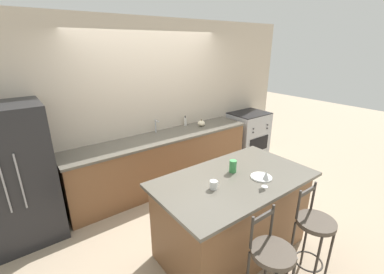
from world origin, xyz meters
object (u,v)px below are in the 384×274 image
at_px(soap_bottle, 185,121).
at_px(wine_glass, 266,176).
at_px(bar_stool_far, 313,232).
at_px(dinner_plate, 261,177).
at_px(pumpkin_decoration, 201,123).
at_px(bar_stool_near, 271,263).
at_px(refrigerator, 12,177).
at_px(tumbler_cup, 233,166).
at_px(oven_range, 248,135).
at_px(coffee_mug, 214,185).

bearing_deg(soap_bottle, wine_glass, -105.49).
xyz_separation_m(bar_stool_far, dinner_plate, (-0.09, 0.60, 0.37)).
bearing_deg(dinner_plate, pumpkin_decoration, 69.49).
bearing_deg(pumpkin_decoration, bar_stool_far, -104.01).
relative_size(bar_stool_near, bar_stool_far, 1.00).
height_order(refrigerator, soap_bottle, refrigerator).
xyz_separation_m(bar_stool_near, wine_glass, (0.44, 0.45, 0.48)).
height_order(bar_stool_near, tumbler_cup, tumbler_cup).
bearing_deg(oven_range, pumpkin_decoration, 178.42).
distance_m(wine_glass, pumpkin_decoration, 2.25).
height_order(tumbler_cup, soap_bottle, soap_bottle).
bearing_deg(coffee_mug, soap_bottle, 61.82).
bearing_deg(oven_range, soap_bottle, 170.85).
distance_m(bar_stool_near, bar_stool_far, 0.65).
height_order(wine_glass, soap_bottle, wine_glass).
bearing_deg(tumbler_cup, oven_range, 37.35).
relative_size(wine_glass, pumpkin_decoration, 1.34).
height_order(oven_range, wine_glass, wine_glass).
bearing_deg(refrigerator, oven_range, 0.71).
xyz_separation_m(refrigerator, pumpkin_decoration, (2.90, 0.09, 0.10)).
bearing_deg(bar_stool_near, bar_stool_far, -0.86).
distance_m(refrigerator, bar_stool_far, 3.35).
bearing_deg(coffee_mug, bar_stool_far, -48.89).
xyz_separation_m(refrigerator, bar_stool_near, (1.61, -2.45, -0.27)).
distance_m(bar_stool_near, wine_glass, 0.79).
relative_size(refrigerator, pumpkin_decoration, 12.91).
bearing_deg(oven_range, coffee_mug, -145.19).
bearing_deg(refrigerator, bar_stool_far, -47.36).
bearing_deg(wine_glass, pumpkin_decoration, 67.87).
relative_size(pumpkin_decoration, soap_bottle, 0.72).
bearing_deg(soap_bottle, pumpkin_decoration, -43.28).
xyz_separation_m(bar_stool_near, dinner_plate, (0.56, 0.59, 0.37)).
xyz_separation_m(bar_stool_far, wine_glass, (-0.21, 0.46, 0.48)).
height_order(dinner_plate, tumbler_cup, tumbler_cup).
bearing_deg(wine_glass, bar_stool_far, -65.05).
height_order(refrigerator, oven_range, refrigerator).
relative_size(dinner_plate, coffee_mug, 2.15).
distance_m(wine_glass, coffee_mug, 0.53).
bearing_deg(bar_stool_far, dinner_plate, 98.61).
bearing_deg(coffee_mug, wine_glass, -33.29).
relative_size(dinner_plate, tumbler_cup, 1.64).
bearing_deg(bar_stool_near, refrigerator, 123.38).
bearing_deg(wine_glass, tumbler_cup, 93.90).
distance_m(oven_range, soap_bottle, 1.56).
xyz_separation_m(wine_glass, tumbler_cup, (-0.03, 0.43, -0.05)).
xyz_separation_m(refrigerator, wine_glass, (2.05, -2.00, 0.22)).
bearing_deg(bar_stool_near, wine_glass, 45.77).
xyz_separation_m(coffee_mug, soap_bottle, (1.07, 2.00, -0.01)).
bearing_deg(bar_stool_far, wine_glass, 114.95).
relative_size(bar_stool_far, wine_glass, 5.87).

